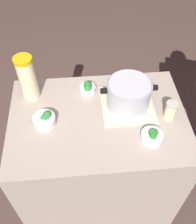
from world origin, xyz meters
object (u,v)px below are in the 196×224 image
Objects in this scene: lemonade_pitcher at (27,78)px; mason_jar at (171,111)px; broccoli_bowl_front at (45,120)px; cooking_pot at (129,94)px; broccoli_bowl_center at (152,136)px; broccoli_bowl_back at (88,88)px.

lemonade_pitcher is 0.85m from mason_jar.
broccoli_bowl_front is (-0.71, 0.02, -0.03)m from mason_jar.
cooking_pot is 0.50m from broccoli_bowl_front.
cooking_pot is 2.73× the size of broccoli_bowl_center.
broccoli_bowl_center is at bearing -30.22° from lemonade_pitcher.
mason_jar is 0.96× the size of broccoli_bowl_center.
broccoli_bowl_back is (-0.23, 0.14, -0.06)m from cooking_pot.
cooking_pot is 1.13× the size of lemonade_pitcher.
mason_jar is 1.17× the size of broccoli_bowl_back.
broccoli_bowl_front is at bearing -67.99° from lemonade_pitcher.
mason_jar is at bearing -1.57° from broccoli_bowl_front.
cooking_pot is 0.28m from broccoli_bowl_back.
mason_jar is at bearing 46.97° from broccoli_bowl_center.
lemonade_pitcher is 0.37m from broccoli_bowl_back.
mason_jar is at bearing -27.68° from cooking_pot.
mason_jar is at bearing -29.12° from broccoli_bowl_back.
mason_jar is 0.52m from broccoli_bowl_back.
lemonade_pitcher is 2.40× the size of broccoli_bowl_center.
lemonade_pitcher is at bearing -179.24° from broccoli_bowl_back.
cooking_pot is 3.31× the size of broccoli_bowl_back.
cooking_pot reaches higher than broccoli_bowl_front.
broccoli_bowl_center is at bearing -70.77° from cooking_pot.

